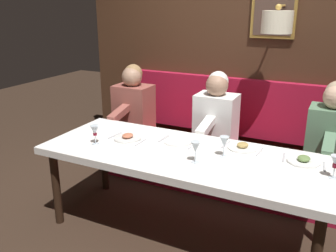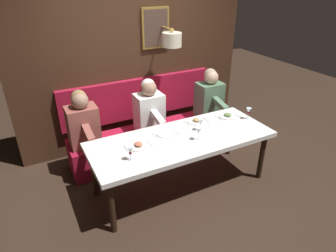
{
  "view_description": "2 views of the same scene",
  "coord_description": "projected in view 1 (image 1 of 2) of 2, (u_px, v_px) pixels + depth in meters",
  "views": [
    {
      "loc": [
        -2.43,
        -1.06,
        1.85
      ],
      "look_at": [
        0.05,
        0.17,
        0.92
      ],
      "focal_mm": 38.71,
      "sensor_mm": 36.0,
      "label": 1
    },
    {
      "loc": [
        -2.75,
        1.63,
        2.57
      ],
      "look_at": [
        0.05,
        0.17,
        0.92
      ],
      "focal_mm": 31.71,
      "sensor_mm": 36.0,
      "label": 2
    }
  ],
  "objects": [
    {
      "name": "wine_glass_2",
      "position": [
        224.0,
        142.0,
        2.75
      ],
      "size": [
        0.07,
        0.07,
        0.16
      ],
      "color": "silver",
      "rests_on": "dining_table"
    },
    {
      "name": "place_setting_0",
      "position": [
        128.0,
        138.0,
        3.14
      ],
      "size": [
        0.24,
        0.32,
        0.05
      ],
      "color": "silver",
      "rests_on": "dining_table"
    },
    {
      "name": "dining_table",
      "position": [
        184.0,
        160.0,
        2.89
      ],
      "size": [
        0.9,
        2.31,
        0.74
      ],
      "color": "white",
      "rests_on": "ground_plane"
    },
    {
      "name": "banquette_bench",
      "position": [
        218.0,
        168.0,
        3.79
      ],
      "size": [
        0.52,
        2.51,
        0.45
      ],
      "primitive_type": "cube",
      "color": "maroon",
      "rests_on": "ground_plane"
    },
    {
      "name": "place_setting_1",
      "position": [
        243.0,
        147.0,
        2.94
      ],
      "size": [
        0.24,
        0.32,
        0.05
      ],
      "color": "white",
      "rests_on": "dining_table"
    },
    {
      "name": "ground_plane",
      "position": [
        183.0,
        232.0,
        3.1
      ],
      "size": [
        12.0,
        12.0,
        0.0
      ],
      "primitive_type": "plane",
      "color": "#332319"
    },
    {
      "name": "place_setting_2",
      "position": [
        304.0,
        161.0,
        2.68
      ],
      "size": [
        0.24,
        0.32,
        0.05
      ],
      "color": "white",
      "rests_on": "dining_table"
    },
    {
      "name": "place_setting_3",
      "position": [
        178.0,
        142.0,
        3.07
      ],
      "size": [
        0.24,
        0.31,
        0.01
      ],
      "color": "white",
      "rests_on": "dining_table"
    },
    {
      "name": "wine_glass_0",
      "position": [
        335.0,
        162.0,
        2.41
      ],
      "size": [
        0.07,
        0.07,
        0.16
      ],
      "color": "silver",
      "rests_on": "dining_table"
    },
    {
      "name": "back_wall_panel",
      "position": [
        241.0,
        51.0,
        3.9
      ],
      "size": [
        0.59,
        3.71,
        2.9
      ],
      "color": "#422819",
      "rests_on": "ground_plane"
    },
    {
      "name": "diner_nearest",
      "position": [
        332.0,
        129.0,
        3.16
      ],
      "size": [
        0.6,
        0.4,
        0.79
      ],
      "color": "#567A5B",
      "rests_on": "banquette_bench"
    },
    {
      "name": "wine_glass_3",
      "position": [
        196.0,
        148.0,
        2.65
      ],
      "size": [
        0.07,
        0.07,
        0.16
      ],
      "color": "silver",
      "rests_on": "dining_table"
    },
    {
      "name": "wine_glass_1",
      "position": [
        95.0,
        131.0,
        3.0
      ],
      "size": [
        0.07,
        0.07,
        0.16
      ],
      "color": "silver",
      "rests_on": "dining_table"
    },
    {
      "name": "diner_middle",
      "position": [
        133.0,
        103.0,
        4.02
      ],
      "size": [
        0.6,
        0.4,
        0.79
      ],
      "color": "#934C42",
      "rests_on": "banquette_bench"
    },
    {
      "name": "diner_near",
      "position": [
        216.0,
        114.0,
        3.61
      ],
      "size": [
        0.6,
        0.4,
        0.79
      ],
      "color": "white",
      "rests_on": "banquette_bench"
    }
  ]
}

